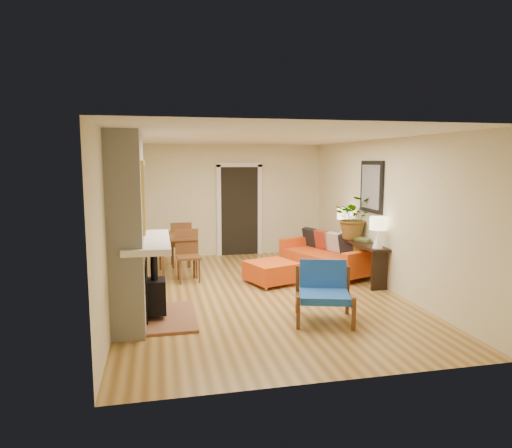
% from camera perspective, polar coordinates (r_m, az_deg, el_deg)
% --- Properties ---
extents(room_shell, '(6.50, 6.50, 6.50)m').
position_cam_1_polar(room_shell, '(10.28, 0.42, 2.42)').
color(room_shell, '#B98B47').
rests_on(room_shell, ground).
extents(fireplace, '(1.09, 1.68, 2.60)m').
position_cam_1_polar(fireplace, '(6.43, -15.34, -1.15)').
color(fireplace, white).
rests_on(fireplace, ground).
extents(sofa, '(1.55, 2.19, 0.79)m').
position_cam_1_polar(sofa, '(9.33, 9.15, -3.78)').
color(sofa, silver).
rests_on(sofa, ground).
extents(ottoman, '(1.01, 1.01, 0.40)m').
position_cam_1_polar(ottoman, '(8.35, 1.94, -5.90)').
color(ottoman, silver).
rests_on(ottoman, ground).
extents(blue_chair, '(0.96, 0.95, 0.81)m').
position_cam_1_polar(blue_chair, '(6.56, 8.46, -7.96)').
color(blue_chair, brown).
rests_on(blue_chair, ground).
extents(dining_table, '(0.81, 1.79, 0.96)m').
position_cam_1_polar(dining_table, '(9.13, -9.48, -2.28)').
color(dining_table, brown).
rests_on(dining_table, ground).
extents(console_table, '(0.34, 1.85, 0.72)m').
position_cam_1_polar(console_table, '(8.87, 12.72, -2.98)').
color(console_table, black).
rests_on(console_table, ground).
extents(lamp_near, '(0.30, 0.30, 0.54)m').
position_cam_1_polar(lamp_near, '(8.13, 15.03, -0.57)').
color(lamp_near, white).
rests_on(lamp_near, console_table).
extents(lamp_far, '(0.30, 0.30, 0.54)m').
position_cam_1_polar(lamp_far, '(9.44, 11.00, 0.70)').
color(lamp_far, white).
rests_on(lamp_far, console_table).
extents(houseplant, '(0.91, 0.84, 0.84)m').
position_cam_1_polar(houseplant, '(8.97, 12.19, 0.84)').
color(houseplant, '#1E5919').
rests_on(houseplant, console_table).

